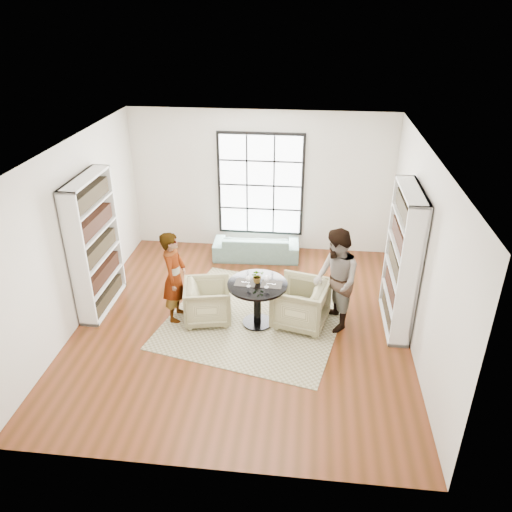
# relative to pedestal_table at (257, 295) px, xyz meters

# --- Properties ---
(ground) EXTENTS (6.00, 6.00, 0.00)m
(ground) POSITION_rel_pedestal_table_xyz_m (-0.26, -0.01, -0.57)
(ground) COLOR brown
(room_shell) EXTENTS (6.00, 6.01, 6.00)m
(room_shell) POSITION_rel_pedestal_table_xyz_m (-0.26, 0.53, 0.69)
(room_shell) COLOR silver
(room_shell) RESTS_ON ground
(rug) EXTENTS (3.41, 3.41, 0.01)m
(rug) POSITION_rel_pedestal_table_xyz_m (-0.06, 0.15, -0.57)
(rug) COLOR tan
(rug) RESTS_ON ground
(pedestal_table) EXTENTS (0.99, 0.99, 0.79)m
(pedestal_table) POSITION_rel_pedestal_table_xyz_m (0.00, 0.00, 0.00)
(pedestal_table) COLOR black
(pedestal_table) RESTS_ON ground
(sofa) EXTENTS (1.83, 0.79, 0.52)m
(sofa) POSITION_rel_pedestal_table_xyz_m (-0.29, 2.44, -0.31)
(sofa) COLOR gray
(sofa) RESTS_ON ground
(armchair_left) EXTENTS (0.92, 0.91, 0.72)m
(armchair_left) POSITION_rel_pedestal_table_xyz_m (-0.85, 0.03, -0.21)
(armchair_left) COLOR tan
(armchair_left) RESTS_ON ground
(armchair_right) EXTENTS (1.04, 1.03, 0.79)m
(armchair_right) POSITION_rel_pedestal_table_xyz_m (0.71, 0.09, -0.18)
(armchair_right) COLOR tan
(armchair_right) RESTS_ON ground
(person_left) EXTENTS (0.41, 0.60, 1.62)m
(person_left) POSITION_rel_pedestal_table_xyz_m (-1.40, 0.03, 0.24)
(person_left) COLOR gray
(person_left) RESTS_ON ground
(person_right) EXTENTS (0.87, 1.00, 1.75)m
(person_right) POSITION_rel_pedestal_table_xyz_m (1.26, 0.09, 0.31)
(person_right) COLOR gray
(person_right) RESTS_ON ground
(placemat_left) EXTENTS (0.35, 0.28, 0.01)m
(placemat_left) POSITION_rel_pedestal_table_xyz_m (-0.20, 0.00, 0.22)
(placemat_left) COLOR #292724
(placemat_left) RESTS_ON pedestal_table
(placemat_right) EXTENTS (0.35, 0.28, 0.01)m
(placemat_right) POSITION_rel_pedestal_table_xyz_m (0.23, -0.00, 0.22)
(placemat_right) COLOR #292724
(placemat_right) RESTS_ON pedestal_table
(cutlery_left) EXTENTS (0.15, 0.23, 0.01)m
(cutlery_left) POSITION_rel_pedestal_table_xyz_m (-0.20, 0.00, 0.23)
(cutlery_left) COLOR silver
(cutlery_left) RESTS_ON placemat_left
(cutlery_right) EXTENTS (0.15, 0.23, 0.01)m
(cutlery_right) POSITION_rel_pedestal_table_xyz_m (0.23, -0.00, 0.23)
(cutlery_right) COLOR silver
(cutlery_right) RESTS_ON placemat_right
(wine_glass_left) EXTENTS (0.09, 0.09, 0.19)m
(wine_glass_left) POSITION_rel_pedestal_table_xyz_m (-0.13, -0.11, 0.36)
(wine_glass_left) COLOR silver
(wine_glass_left) RESTS_ON pedestal_table
(wine_glass_right) EXTENTS (0.10, 0.10, 0.21)m
(wine_glass_right) POSITION_rel_pedestal_table_xyz_m (0.16, -0.10, 0.37)
(wine_glass_right) COLOR silver
(wine_glass_right) RESTS_ON pedestal_table
(flower_centerpiece) EXTENTS (0.25, 0.23, 0.23)m
(flower_centerpiece) POSITION_rel_pedestal_table_xyz_m (-0.00, 0.05, 0.33)
(flower_centerpiece) COLOR gray
(flower_centerpiece) RESTS_ON pedestal_table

